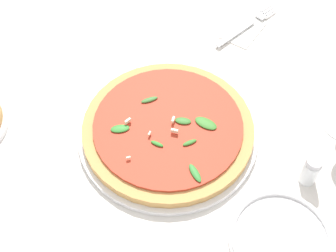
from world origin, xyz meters
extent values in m
plane|color=silver|center=(0.00, 0.00, 0.00)|extent=(6.00, 6.00, 0.00)
cylinder|color=white|center=(0.03, -0.04, 0.01)|extent=(0.36, 0.36, 0.01)
cylinder|color=tan|center=(0.03, -0.04, 0.02)|extent=(0.34, 0.34, 0.02)
cylinder|color=#B73823|center=(0.03, -0.04, 0.03)|extent=(0.29, 0.29, 0.01)
ellipsoid|color=#37772A|center=(0.05, -0.11, 0.04)|extent=(0.03, 0.05, 0.01)
ellipsoid|color=#317D32|center=(-0.06, -0.12, 0.04)|extent=(0.04, 0.04, 0.01)
ellipsoid|color=#35752A|center=(0.00, -0.09, 0.04)|extent=(0.03, 0.03, 0.01)
ellipsoid|color=#31812C|center=(-0.03, -0.04, 0.04)|extent=(0.01, 0.03, 0.01)
ellipsoid|color=#327E2F|center=(-0.02, 0.04, 0.04)|extent=(0.03, 0.04, 0.01)
ellipsoid|color=#36722D|center=(0.04, -0.06, 0.04)|extent=(0.02, 0.03, 0.01)
ellipsoid|color=#3B7031|center=(0.07, 0.02, 0.04)|extent=(0.03, 0.03, 0.01)
cube|color=beige|center=(-0.08, 0.00, 0.04)|extent=(0.01, 0.01, 0.00)
cube|color=beige|center=(0.01, -0.06, 0.04)|extent=(0.01, 0.01, 0.01)
cube|color=beige|center=(0.04, -0.05, 0.04)|extent=(0.01, 0.01, 0.01)
cube|color=beige|center=(0.00, 0.04, 0.04)|extent=(0.01, 0.01, 0.01)
cube|color=beige|center=(-0.01, -0.02, 0.04)|extent=(0.01, 0.00, 0.01)
cube|color=white|center=(0.38, -0.09, 0.00)|extent=(0.13, 0.10, 0.01)
cube|color=silver|center=(0.35, -0.08, 0.01)|extent=(0.12, 0.07, 0.00)
cube|color=silver|center=(0.44, -0.12, 0.01)|extent=(0.03, 0.03, 0.00)
cube|color=silver|center=(0.46, -0.14, 0.01)|extent=(0.04, 0.02, 0.00)
cube|color=silver|center=(0.46, -0.13, 0.01)|extent=(0.04, 0.02, 0.00)
cube|color=silver|center=(0.46, -0.12, 0.01)|extent=(0.04, 0.02, 0.00)
cylinder|color=white|center=(-0.11, -0.30, 0.01)|extent=(0.18, 0.18, 0.01)
torus|color=white|center=(-0.11, -0.30, 0.01)|extent=(0.17, 0.17, 0.01)
cylinder|color=silver|center=(0.03, -0.32, 0.03)|extent=(0.03, 0.03, 0.06)
cylinder|color=#B7B7BF|center=(0.03, -0.32, 0.06)|extent=(0.03, 0.03, 0.01)
camera|label=1|loc=(-0.48, -0.24, 0.77)|focal=50.00mm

